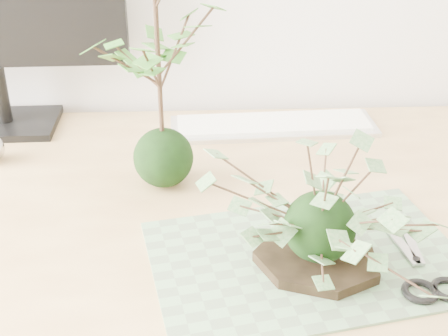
{
  "coord_description": "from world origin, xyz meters",
  "views": [
    {
      "loc": [
        -0.03,
        0.36,
        1.26
      ],
      "look_at": [
        0.0,
        1.14,
        0.84
      ],
      "focal_mm": 50.0,
      "sensor_mm": 36.0,
      "label": 1
    }
  ],
  "objects": [
    {
      "name": "maple_kokedama",
      "position": [
        -0.09,
        1.27,
        1.03
      ],
      "size": [
        0.27,
        0.27,
        0.41
      ],
      "rotation": [
        0.0,
        0.0,
        0.28
      ],
      "color": "black",
      "rests_on": "desk"
    },
    {
      "name": "keyboard",
      "position": [
        0.11,
        1.48,
        0.75
      ],
      "size": [
        0.41,
        0.14,
        0.02
      ],
      "rotation": [
        0.0,
        0.0,
        0.05
      ],
      "color": "silver",
      "rests_on": "desk"
    },
    {
      "name": "ivy_kokedama",
      "position": [
        0.12,
        1.04,
        0.85
      ],
      "size": [
        0.34,
        0.34,
        0.19
      ],
      "rotation": [
        0.0,
        0.0,
        -0.32
      ],
      "color": "black",
      "rests_on": "stone_dish"
    },
    {
      "name": "stone_dish",
      "position": [
        0.12,
        1.04,
        0.75
      ],
      "size": [
        0.22,
        0.22,
        0.01
      ],
      "primitive_type": "cylinder",
      "rotation": [
        0.0,
        0.0,
        -0.34
      ],
      "color": "black",
      "rests_on": "cutting_mat"
    },
    {
      "name": "desk",
      "position": [
        0.06,
        1.23,
        0.65
      ],
      "size": [
        1.6,
        0.7,
        0.74
      ],
      "color": "tan",
      "rests_on": "ground_plane"
    },
    {
      "name": "scissors",
      "position": [
        0.26,
        1.0,
        0.75
      ],
      "size": [
        0.09,
        0.2,
        0.01
      ],
      "rotation": [
        0.0,
        0.0,
        0.06
      ],
      "color": "#979797",
      "rests_on": "cutting_mat"
    },
    {
      "name": "cutting_mat",
      "position": [
        0.11,
        1.05,
        0.74
      ],
      "size": [
        0.47,
        0.36,
        0.0
      ],
      "primitive_type": "cube",
      "rotation": [
        0.0,
        0.0,
        0.2
      ],
      "color": "#5B7355",
      "rests_on": "desk"
    }
  ]
}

